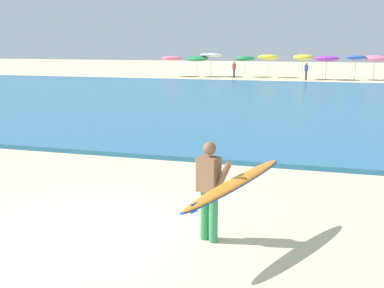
{
  "coord_description": "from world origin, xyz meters",
  "views": [
    {
      "loc": [
        3.99,
        -6.78,
        3.3
      ],
      "look_at": [
        1.31,
        2.8,
        1.1
      ],
      "focal_mm": 42.57,
      "sensor_mm": 36.0,
      "label": 1
    }
  ],
  "objects": [
    {
      "name": "beach_umbrella_4",
      "position": [
        -1.03,
        39.07,
        1.97
      ],
      "size": [
        2.13,
        2.16,
        2.31
      ],
      "color": "beige",
      "rests_on": "ground"
    },
    {
      "name": "beach_umbrella_1",
      "position": [
        -8.07,
        38.23,
        1.79
      ],
      "size": [
        2.25,
        2.28,
        2.11
      ],
      "color": "beige",
      "rests_on": "ground"
    },
    {
      "name": "beach_umbrella_2",
      "position": [
        -6.74,
        38.75,
        2.14
      ],
      "size": [
        2.3,
        2.32,
        2.4
      ],
      "color": "beige",
      "rests_on": "ground"
    },
    {
      "name": "beachgoer_near_row_left",
      "position": [
        -4.14,
        37.54,
        0.84
      ],
      "size": [
        0.32,
        0.2,
        1.58
      ],
      "color": "#383842",
      "rests_on": "ground"
    },
    {
      "name": "beach_umbrella_3",
      "position": [
        -3.33,
        38.94,
        1.84
      ],
      "size": [
        1.9,
        1.91,
        2.12
      ],
      "color": "beige",
      "rests_on": "ground"
    },
    {
      "name": "beach_umbrella_6",
      "position": [
        4.47,
        37.33,
        1.94
      ],
      "size": [
        2.28,
        2.3,
        2.24
      ],
      "color": "beige",
      "rests_on": "ground"
    },
    {
      "name": "beachgoer_near_row_mid",
      "position": [
        2.73,
        36.53,
        0.84
      ],
      "size": [
        0.32,
        0.2,
        1.58
      ],
      "color": "#383842",
      "rests_on": "ground"
    },
    {
      "name": "beach_umbrella_8",
      "position": [
        8.73,
        38.71,
        1.97
      ],
      "size": [
        2.15,
        2.17,
        2.29
      ],
      "color": "beige",
      "rests_on": "ground"
    },
    {
      "name": "beach_umbrella_5",
      "position": [
        2.35,
        37.47,
        2.04
      ],
      "size": [
        1.83,
        1.84,
        2.32
      ],
      "color": "beige",
      "rests_on": "ground"
    },
    {
      "name": "beach_umbrella_7",
      "position": [
        7.06,
        37.96,
        2.04
      ],
      "size": [
        1.84,
        1.87,
        2.33
      ],
      "color": "beige",
      "rests_on": "ground"
    },
    {
      "name": "ground_plane",
      "position": [
        0.0,
        0.0,
        0.0
      ],
      "size": [
        160.0,
        160.0,
        0.0
      ],
      "primitive_type": "plane",
      "color": "beige"
    },
    {
      "name": "surfer_with_board",
      "position": [
        2.55,
        0.2,
        1.04
      ],
      "size": [
        1.42,
        2.65,
        1.73
      ],
      "color": "#338E56",
      "rests_on": "ground"
    },
    {
      "name": "beach_umbrella_0",
      "position": [
        -10.59,
        37.74,
        1.83
      ],
      "size": [
        2.11,
        2.13,
        2.12
      ],
      "color": "beige",
      "rests_on": "ground"
    },
    {
      "name": "sea",
      "position": [
        0.0,
        19.26,
        0.07
      ],
      "size": [
        120.0,
        28.0,
        0.14
      ],
      "primitive_type": "cube",
      "color": "teal",
      "rests_on": "ground"
    }
  ]
}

